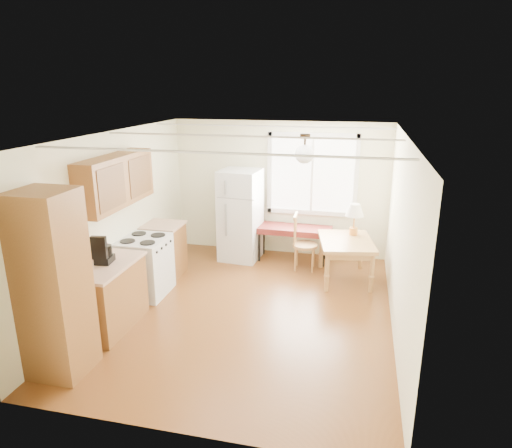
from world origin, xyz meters
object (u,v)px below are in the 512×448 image
(refrigerator, at_px, (240,215))
(chair, at_px, (300,238))
(dining_table, at_px, (346,246))
(bench, at_px, (293,230))

(refrigerator, relative_size, chair, 1.69)
(dining_table, xyz_separation_m, chair, (-0.79, 0.28, -0.03))
(refrigerator, distance_m, bench, 1.00)
(refrigerator, bearing_deg, chair, -8.82)
(bench, distance_m, dining_table, 1.18)
(dining_table, bearing_deg, bench, 135.24)
(chair, bearing_deg, bench, 112.87)
(dining_table, bearing_deg, chair, 150.30)
(bench, xyz_separation_m, chair, (0.18, -0.39, -0.01))
(refrigerator, bearing_deg, bench, 11.44)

